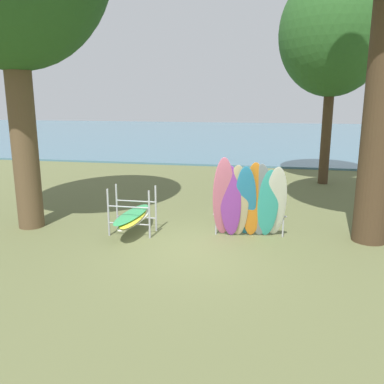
{
  "coord_description": "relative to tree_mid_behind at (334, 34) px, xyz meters",
  "views": [
    {
      "loc": [
        1.6,
        -9.0,
        3.53
      ],
      "look_at": [
        -0.37,
        1.21,
        1.1
      ],
      "focal_mm": 38.11,
      "sensor_mm": 36.0,
      "label": 1
    }
  ],
  "objects": [
    {
      "name": "ground_plane",
      "position": [
        -3.82,
        -8.44,
        -5.91
      ],
      "size": [
        80.0,
        80.0,
        0.0
      ],
      "primitive_type": "plane",
      "color": "#60663D"
    },
    {
      "name": "lake_water",
      "position": [
        -3.82,
        21.36,
        -5.86
      ],
      "size": [
        80.0,
        36.0,
        0.1
      ],
      "primitive_type": "cube",
      "color": "#477084",
      "rests_on": "ground"
    },
    {
      "name": "tree_mid_behind",
      "position": [
        0.0,
        0.0,
        0.0
      ],
      "size": [
        4.2,
        4.2,
        8.36
      ],
      "color": "#42301E",
      "rests_on": "ground"
    },
    {
      "name": "leaning_board_pile",
      "position": [
        -2.68,
        -7.58,
        -4.92
      ],
      "size": [
        1.91,
        1.2,
        2.18
      ],
      "color": "pink",
      "rests_on": "ground"
    },
    {
      "name": "board_storage_rack",
      "position": [
        -5.69,
        -7.63,
        -5.44
      ],
      "size": [
        1.15,
        2.13,
        1.25
      ],
      "color": "#9EA0A5",
      "rests_on": "ground"
    }
  ]
}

